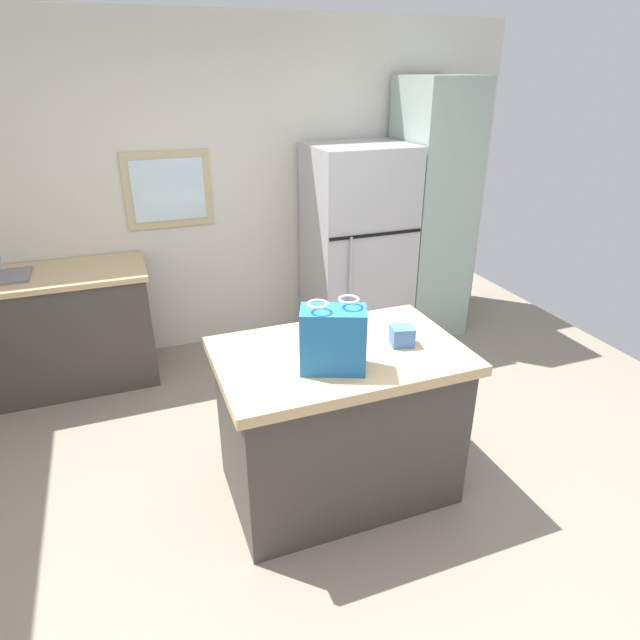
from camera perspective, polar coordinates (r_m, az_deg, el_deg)
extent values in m
plane|color=gray|center=(3.24, 1.09, -19.40)|extent=(6.20, 6.20, 0.00)
cube|color=silver|center=(4.73, -9.96, 13.24)|extent=(5.17, 0.10, 2.67)
cube|color=#CCB78C|center=(4.61, -15.64, 13.07)|extent=(0.68, 0.04, 0.60)
cube|color=white|center=(4.59, -15.61, 13.02)|extent=(0.56, 0.02, 0.48)
cube|color=#423D38|center=(3.12, 1.99, -11.14)|extent=(1.22, 0.76, 0.85)
cube|color=tan|center=(2.87, 2.12, -3.78)|extent=(1.30, 0.84, 0.06)
cube|color=#B7B7BC|center=(4.75, 3.89, 7.66)|extent=(0.82, 0.71, 1.71)
cube|color=black|center=(4.39, 5.92, 8.91)|extent=(0.80, 0.01, 0.02)
cylinder|color=#B7B7BC|center=(4.39, 3.21, 3.83)|extent=(0.02, 0.02, 0.77)
cube|color=#9EB2A8|center=(5.02, 11.51, 11.12)|extent=(0.56, 0.67, 2.22)
cube|color=#423D38|center=(4.59, -26.63, -1.33)|extent=(1.49, 0.62, 0.87)
cube|color=tan|center=(4.43, -27.74, 3.99)|extent=(1.53, 0.66, 0.04)
cube|color=slate|center=(4.47, -30.46, 3.18)|extent=(0.40, 0.32, 0.14)
cube|color=#236BAD|center=(2.62, 1.38, -2.09)|extent=(0.36, 0.28, 0.32)
torus|color=white|center=(2.51, -0.24, 1.70)|extent=(0.13, 0.13, 0.01)
torus|color=white|center=(2.57, 3.05, 2.19)|extent=(0.13, 0.13, 0.01)
cube|color=#4775B7|center=(2.93, 8.60, -1.66)|extent=(0.14, 0.13, 0.11)
cylinder|color=#4C9956|center=(2.92, 1.73, -0.86)|extent=(0.07, 0.07, 0.17)
cone|color=#4C9956|center=(2.88, 1.76, 0.89)|extent=(0.06, 0.06, 0.03)
cylinder|color=black|center=(2.87, 1.77, 1.39)|extent=(0.03, 0.03, 0.02)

